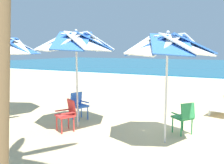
{
  "coord_description": "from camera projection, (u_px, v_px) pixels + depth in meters",
  "views": [
    {
      "loc": [
        0.76,
        -8.18,
        2.23
      ],
      "look_at": [
        -3.51,
        0.11,
        1.0
      ],
      "focal_mm": 39.4,
      "sensor_mm": 36.0,
      "label": 1
    }
  ],
  "objects": [
    {
      "name": "ground_plane",
      "position": [
        208.0,
        120.0,
        7.85
      ],
      "size": [
        80.0,
        80.0,
        0.0
      ],
      "primitive_type": "plane",
      "color": "#D3B784"
    },
    {
      "name": "beach_umbrella_0",
      "position": [
        167.0,
        46.0,
        5.64
      ],
      "size": [
        2.16,
        2.16,
        2.66
      ],
      "color": "silver",
      "rests_on": "ground"
    },
    {
      "name": "plastic_chair_0",
      "position": [
        184.0,
        116.0,
        6.46
      ],
      "size": [
        0.63,
        0.63,
        0.87
      ],
      "color": "#2D8C4C",
      "rests_on": "ground"
    },
    {
      "name": "beach_umbrella_1",
      "position": [
        76.0,
        43.0,
        6.85
      ],
      "size": [
        2.26,
        2.26,
        2.8
      ],
      "color": "silver",
      "rests_on": "ground"
    },
    {
      "name": "plastic_chair_1",
      "position": [
        79.0,
        104.0,
        7.89
      ],
      "size": [
        0.59,
        0.56,
        0.87
      ],
      "color": "blue",
      "rests_on": "ground"
    },
    {
      "name": "plastic_chair_2",
      "position": [
        67.0,
        113.0,
        6.75
      ],
      "size": [
        0.6,
        0.62,
        0.87
      ],
      "color": "red",
      "rests_on": "ground"
    },
    {
      "name": "beach_umbrella_2",
      "position": [
        4.0,
        47.0,
        8.32
      ],
      "size": [
        2.43,
        2.43,
        2.73
      ],
      "color": "silver",
      "rests_on": "ground"
    }
  ]
}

